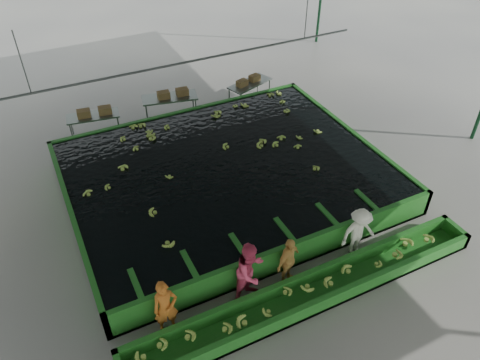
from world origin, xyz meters
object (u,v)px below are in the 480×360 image
flotation_tank (227,176)px  worker_c (288,261)px  sorting_trough (311,293)px  packing_table_mid (171,108)px  worker_d (359,233)px  worker_a (166,308)px  box_stack_right (248,83)px  worker_b (250,272)px  box_stack_mid (173,96)px  packing_table_left (95,125)px  packing_table_right (250,92)px  box_stack_left (95,115)px

flotation_tank → worker_c: (-0.25, -4.30, 0.30)m
sorting_trough → packing_table_mid: 10.13m
sorting_trough → worker_d: worker_d is taller
worker_a → worker_c: 3.32m
worker_a → box_stack_right: bearing=56.4°
worker_d → box_stack_right: size_ratio=1.38×
worker_b → box_stack_mid: bearing=58.7°
packing_table_left → packing_table_mid: packing_table_mid is taller
worker_d → packing_table_left: size_ratio=0.83×
packing_table_left → packing_table_mid: size_ratio=0.89×
packing_table_left → box_stack_right: (6.45, -0.29, 0.46)m
flotation_tank → worker_a: 5.60m
worker_c → box_stack_mid: (0.26, 9.29, 0.23)m
worker_d → box_stack_right: 9.23m
flotation_tank → worker_c: 4.32m
worker_c → box_stack_right: worker_c is taller
flotation_tank → box_stack_mid: 5.02m
flotation_tank → worker_d: size_ratio=6.29×
flotation_tank → worker_a: size_ratio=6.19×
worker_a → worker_d: worker_a is taller
worker_b → packing_table_right: bearing=39.8°
worker_b → box_stack_left: bearing=77.5°
packing_table_left → worker_a: bearing=-92.5°
packing_table_right → worker_d: bearing=-98.4°
worker_c → worker_d: size_ratio=0.95×
worker_c → box_stack_mid: size_ratio=1.23×
packing_table_mid → box_stack_left: bearing=178.5°
box_stack_left → box_stack_right: 6.37m
worker_b → packing_table_right: 10.29m
packing_table_left → box_stack_right: size_ratio=1.67×
packing_table_mid → box_stack_mid: bearing=-14.4°
packing_table_mid → box_stack_right: box_stack_right is taller
flotation_tank → packing_table_left: (-3.16, 5.13, -0.01)m
sorting_trough → packing_table_mid: packing_table_mid is taller
packing_table_right → box_stack_left: (-6.43, 0.26, 0.43)m
worker_a → packing_table_mid: size_ratio=0.75×
packing_table_mid → flotation_tank: bearing=-88.5°
packing_table_left → box_stack_mid: 3.22m
worker_c → worker_a: bearing=156.2°
worker_d → packing_table_right: (1.36, 9.14, -0.35)m
worker_a → worker_c: size_ratio=1.07×
packing_table_left → packing_table_mid: 3.03m
flotation_tank → sorting_trough: (0.00, -5.10, -0.20)m
packing_table_left → flotation_tank: bearing=-58.4°
box_stack_left → worker_c: bearing=-73.3°
flotation_tank → packing_table_left: 6.02m
flotation_tank → packing_table_right: (3.35, 4.84, -0.00)m
worker_b → box_stack_mid: size_ratio=1.49×
packing_table_mid → packing_table_left: bearing=178.1°
box_stack_left → worker_d: bearing=-61.7°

